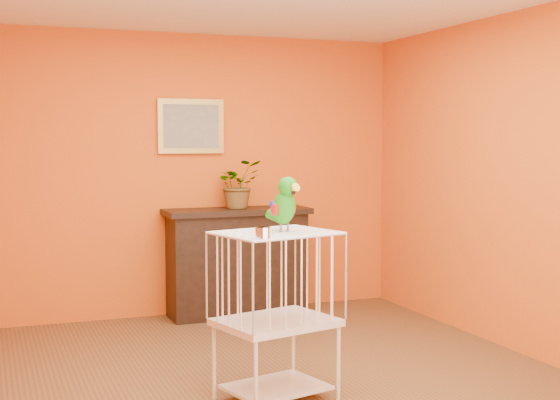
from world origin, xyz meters
name	(u,v)px	position (x,y,z in m)	size (l,w,h in m)	color
ground	(275,382)	(0.00, 0.00, 0.00)	(4.50, 4.50, 0.00)	brown
room_shell	(275,146)	(0.00, 0.00, 1.58)	(4.50, 4.50, 4.50)	#DF5915
console_cabinet	(237,262)	(0.38, 2.02, 0.50)	(1.34, 0.48, 0.99)	black
potted_plant	(238,190)	(0.39, 2.02, 1.17)	(0.40, 0.45, 0.35)	#26722D
framed_picture	(191,126)	(0.00, 2.22, 1.75)	(0.62, 0.04, 0.50)	gold
birdcage	(276,314)	(-0.13, -0.35, 0.55)	(0.79, 0.68, 1.06)	white
feed_cup	(263,233)	(-0.31, -0.61, 1.09)	(0.09, 0.09, 0.06)	silver
parrot	(284,203)	(-0.05, -0.31, 1.23)	(0.18, 0.31, 0.34)	#59544C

